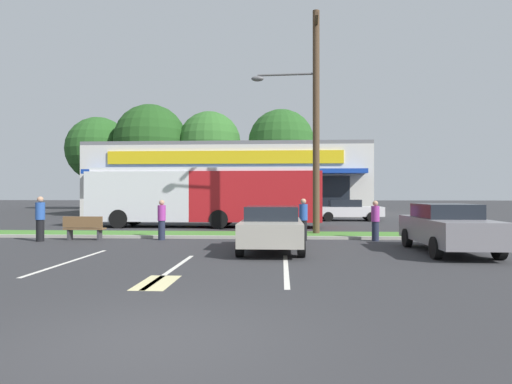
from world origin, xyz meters
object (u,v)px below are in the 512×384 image
Objects in this scene: city_bus at (205,195)px; pedestrian_mid at (375,221)px; car_2 at (448,227)px; pedestrian_far at (162,220)px; utility_pole at (313,115)px; car_1 at (272,228)px; bus_stop_bench at (84,227)px; pedestrian_near_bench at (40,219)px; pedestrian_by_pole at (303,219)px; car_0 at (347,210)px.

city_bus is 10.56m from pedestrian_mid.
pedestrian_far is (-10.02, 3.29, 0.01)m from car_2.
car_1 is at bearing -107.38° from utility_pole.
city_bus is 8.18m from bus_stop_bench.
utility_pole is at bearing -165.38° from bus_stop_bench.
pedestrian_far is at bearing 86.55° from city_bus.
pedestrian_mid is at bearing 129.75° from car_1.
car_1 is 2.41× the size of pedestrian_near_bench.
car_2 reaches higher than car_1.
car_1 is at bearing 1.21° from pedestrian_far.
pedestrian_far reaches higher than car_2.
pedestrian_far is (3.07, 0.26, 0.30)m from bus_stop_bench.
car_1 is at bearing 26.85° from pedestrian_near_bench.
pedestrian_by_pole is at bearing -53.62° from pedestrian_mid.
pedestrian_near_bench is (-1.49, -0.57, 0.37)m from bus_stop_bench.
utility_pole is 6.20× the size of bus_stop_bench.
pedestrian_near_bench is at bearing -49.41° from pedestrian_mid.
car_2 is (3.84, -5.44, -4.52)m from utility_pole.
utility_pole is at bearing 26.37° from pedestrian_by_pole.
bus_stop_bench is at bearing -51.74° from pedestrian_mid.
bus_stop_bench is 1.63m from pedestrian_near_bench.
utility_pole is 4.97m from pedestrian_by_pole.
car_1 is at bearing 158.17° from bus_stop_bench.
car_2 reaches higher than car_0.
pedestrian_near_bench reaches higher than car_0.
utility_pole is 11.99m from pedestrian_near_bench.
city_bus is 7.05m from pedestrian_far.
pedestrian_by_pole is (10.21, 0.88, -0.04)m from pedestrian_near_bench.
city_bus is 8.64m from pedestrian_by_pole.
pedestrian_near_bench is at bearing -105.21° from car_1.
car_0 is 13.28m from pedestrian_mid.
car_2 is at bearing -87.48° from car_0.
pedestrian_by_pole is (-3.63, -13.23, 0.09)m from car_0.
pedestrian_far reaches higher than bus_stop_bench.
pedestrian_mid is at bearing -42.98° from utility_pole.
pedestrian_near_bench is (-5.11, -7.79, -0.89)m from city_bus.
city_bus reaches higher than car_2.
bus_stop_bench is 0.35× the size of car_0.
pedestrian_near_bench reaches higher than car_1.
city_bus is 8.02× the size of bus_stop_bench.
car_2 is 10.55m from pedestrian_far.
pedestrian_mid is (2.28, -2.12, -4.51)m from utility_pole.
pedestrian_near_bench is 13.04m from pedestrian_mid.
city_bus is at bearing -159.07° from car_1.
bus_stop_bench is 3.10m from pedestrian_far.
car_1 is 5.55m from pedestrian_far.
car_1 is (-4.81, -16.56, 0.01)m from car_0.
city_bus is at bearing 122.89° from pedestrian_far.
pedestrian_mid is 8.46m from pedestrian_far.
car_1 is at bearing 112.06° from city_bus.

